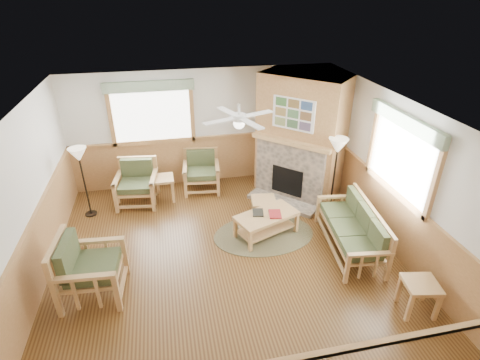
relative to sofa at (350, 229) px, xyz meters
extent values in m
cube|color=#543517|center=(-2.24, 0.20, -0.43)|extent=(6.00, 6.00, 0.01)
cube|color=white|center=(-2.24, 0.20, 2.28)|extent=(6.00, 6.00, 0.01)
cube|color=silver|center=(-2.24, 3.20, 0.93)|extent=(6.00, 0.02, 2.70)
cube|color=silver|center=(-2.24, -2.80, 0.93)|extent=(6.00, 0.02, 2.70)
cube|color=silver|center=(-5.24, 0.20, 0.93)|extent=(0.02, 6.00, 2.70)
cube|color=silver|center=(0.76, 0.20, 0.93)|extent=(0.02, 6.00, 2.70)
cylinder|color=brown|center=(-1.41, 0.69, -0.42)|extent=(2.21, 2.21, 0.01)
cube|color=maroon|center=(-1.22, 0.64, 0.08)|extent=(0.27, 0.33, 0.03)
cube|color=black|center=(-1.52, 0.76, 0.07)|extent=(0.25, 0.30, 0.03)
camera|label=1|loc=(-3.08, -4.98, 3.95)|focal=28.00mm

